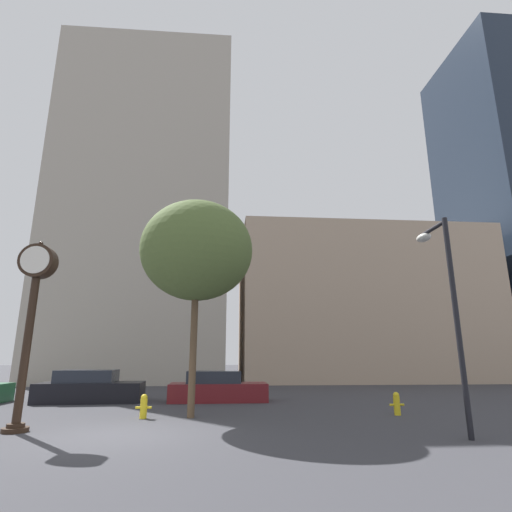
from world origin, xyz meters
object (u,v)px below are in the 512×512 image
object	(u,v)px
car_black	(90,388)
fire_hydrant_near	(397,403)
street_clock	(33,299)
street_lamp_right	(444,286)
car_maroon	(217,388)
fire_hydrant_far	(144,406)
bare_tree	(197,251)

from	to	relation	value
car_black	fire_hydrant_near	size ratio (longest dim) A/B	6.02
street_clock	street_lamp_right	world-z (taller)	street_lamp_right
car_black	street_clock	bearing A→B (deg)	-89.63
car_maroon	car_black	bearing A→B (deg)	177.51
street_clock	street_lamp_right	bearing A→B (deg)	-7.70
fire_hydrant_near	street_lamp_right	world-z (taller)	street_lamp_right
fire_hydrant_near	car_black	bearing A→B (deg)	157.02
car_black	fire_hydrant_far	bearing A→B (deg)	-59.88
street_clock	car_black	xyz separation A→B (m)	(-0.42, 7.33, -2.94)
street_clock	car_black	world-z (taller)	street_clock
street_clock	fire_hydrant_near	distance (m)	12.09
car_black	street_lamp_right	bearing A→B (deg)	-39.78
fire_hydrant_near	bare_tree	world-z (taller)	bare_tree
street_clock	fire_hydrant_far	bearing A→B (deg)	37.59
street_lamp_right	fire_hydrant_near	bearing A→B (deg)	89.53
car_maroon	fire_hydrant_near	distance (m)	7.91
car_maroon	bare_tree	xyz separation A→B (m)	(-0.79, -4.92, 5.10)
fire_hydrant_near	bare_tree	xyz separation A→B (m)	(-7.02, -0.06, 5.27)
street_clock	fire_hydrant_near	bearing A→B (deg)	11.38
street_clock	car_maroon	bearing A→B (deg)	53.99
fire_hydrant_far	bare_tree	bearing A→B (deg)	0.69
fire_hydrant_far	fire_hydrant_near	bearing A→B (deg)	0.49
street_clock	bare_tree	xyz separation A→B (m)	(4.42, 2.25, 2.14)
fire_hydrant_far	bare_tree	size ratio (longest dim) A/B	0.10
car_maroon	fire_hydrant_far	world-z (taller)	car_maroon
car_maroon	fire_hydrant_near	size ratio (longest dim) A/B	5.80
car_maroon	bare_tree	distance (m)	7.13
car_maroon	bare_tree	size ratio (longest dim) A/B	0.59
car_black	bare_tree	distance (m)	8.66
street_clock	bare_tree	distance (m)	5.40
fire_hydrant_far	street_lamp_right	world-z (taller)	street_lamp_right
bare_tree	street_clock	bearing A→B (deg)	-153.06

